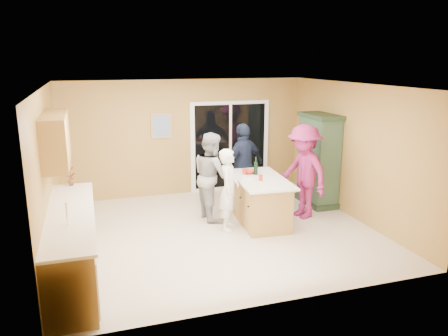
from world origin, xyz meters
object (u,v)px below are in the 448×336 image
object	(u,v)px
green_hutch	(319,161)
woman_navy	(244,165)
woman_white	(229,190)
woman_grey	(212,176)
kitchen_island	(260,202)
woman_magenta	(304,172)

from	to	relation	value
green_hutch	woman_navy	distance (m)	1.59
woman_white	woman_grey	bearing A→B (deg)	39.38
woman_grey	woman_navy	bearing A→B (deg)	-64.95
green_hutch	woman_white	xyz separation A→B (m)	(-2.25, -0.79, -0.20)
kitchen_island	green_hutch	world-z (taller)	green_hutch
woman_magenta	woman_navy	bearing A→B (deg)	-150.93
green_hutch	woman_white	bearing A→B (deg)	-160.59
green_hutch	woman_grey	size ratio (longest dim) A/B	1.15
woman_grey	woman_navy	world-z (taller)	woman_navy
woman_white	woman_magenta	xyz separation A→B (m)	(1.58, 0.17, 0.17)
woman_white	woman_navy	world-z (taller)	woman_navy
woman_navy	woman_magenta	distance (m)	1.31
kitchen_island	woman_white	world-z (taller)	woman_white
woman_white	woman_magenta	distance (m)	1.60
woman_grey	woman_navy	size ratio (longest dim) A/B	0.96
woman_white	woman_magenta	bearing A→B (deg)	-55.62
kitchen_island	woman_grey	bearing A→B (deg)	150.83
woman_navy	kitchen_island	bearing A→B (deg)	63.68
woman_grey	woman_magenta	bearing A→B (deg)	-111.08
woman_navy	woman_magenta	world-z (taller)	woman_magenta
kitchen_island	woman_white	xyz separation A→B (m)	(-0.66, -0.13, 0.34)
green_hutch	woman_grey	xyz separation A→B (m)	(-2.38, -0.14, -0.10)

